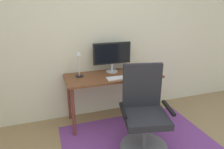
{
  "coord_description": "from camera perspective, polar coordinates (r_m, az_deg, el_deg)",
  "views": [
    {
      "loc": [
        -0.77,
        -0.83,
        1.72
      ],
      "look_at": [
        0.06,
        1.59,
        0.84
      ],
      "focal_mm": 32.51,
      "sensor_mm": 36.0,
      "label": 1
    }
  ],
  "objects": [
    {
      "name": "area_rug",
      "position": [
        2.82,
        7.87,
        -18.78
      ],
      "size": [
        1.95,
        1.47,
        0.01
      ],
      "primitive_type": "cube",
      "color": "#713980",
      "rests_on": "ground"
    },
    {
      "name": "computer_mouse",
      "position": [
        2.99,
        8.32,
        0.01
      ],
      "size": [
        0.06,
        0.1,
        0.03
      ],
      "primitive_type": "ellipsoid",
      "color": "black",
      "rests_on": "desk"
    },
    {
      "name": "keyboard",
      "position": [
        2.86,
        2.76,
        -0.86
      ],
      "size": [
        0.43,
        0.13,
        0.02
      ],
      "primitive_type": "cube",
      "color": "white",
      "rests_on": "desk"
    },
    {
      "name": "cell_phone",
      "position": [
        3.11,
        11.36,
        0.35
      ],
      "size": [
        0.08,
        0.15,
        0.01
      ],
      "primitive_type": "cube",
      "rotation": [
        0.0,
        0.0,
        0.11
      ],
      "color": "black",
      "rests_on": "desk"
    },
    {
      "name": "office_chair",
      "position": [
        2.57,
        8.95,
        -11.94
      ],
      "size": [
        0.65,
        0.6,
        1.06
      ],
      "rotation": [
        0.0,
        0.0,
        -0.22
      ],
      "color": "slate",
      "rests_on": "ground"
    },
    {
      "name": "desk_lamp",
      "position": [
        2.89,
        -9.38,
        3.82
      ],
      "size": [
        0.11,
        0.11,
        0.38
      ],
      "color": "black",
      "rests_on": "desk"
    },
    {
      "name": "wall_back",
      "position": [
        3.15,
        -4.61,
        11.28
      ],
      "size": [
        6.0,
        0.1,
        2.6
      ],
      "primitive_type": "cube",
      "color": "beige",
      "rests_on": "ground"
    },
    {
      "name": "monitor",
      "position": [
        3.06,
        0.01,
        5.66
      ],
      "size": [
        0.58,
        0.18,
        0.45
      ],
      "color": "#B2B2B7",
      "rests_on": "desk"
    },
    {
      "name": "desk",
      "position": [
        3.02,
        0.27,
        -1.63
      ],
      "size": [
        1.4,
        0.58,
        0.74
      ],
      "color": "brown",
      "rests_on": "ground"
    },
    {
      "name": "coffee_cup",
      "position": [
        3.17,
        7.15,
        1.67
      ],
      "size": [
        0.08,
        0.08,
        0.09
      ],
      "primitive_type": "cylinder",
      "color": "#2F7121",
      "rests_on": "desk"
    }
  ]
}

